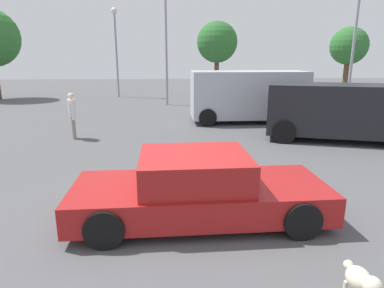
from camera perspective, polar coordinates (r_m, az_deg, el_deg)
name	(u,v)px	position (r m, az deg, el deg)	size (l,w,h in m)	color
ground_plane	(179,215)	(6.47, -2.18, -12.00)	(80.00, 80.00, 0.00)	#515154
sedan_foreground	(198,189)	(6.10, 1.08, -7.79)	(4.59, 1.97, 1.24)	maroon
dog	(362,281)	(4.79, 27.02, -20.08)	(0.30, 0.64, 0.47)	beige
van_white	(248,95)	(15.48, 9.51, 8.31)	(5.11, 2.20, 2.28)	#B2B7C1
suv_dark	(339,110)	(12.87, 23.85, 5.33)	(5.26, 3.31, 1.98)	black
pedestrian	(72,112)	(12.74, -19.80, 5.21)	(0.35, 0.55, 1.67)	gray
light_post_near	(166,28)	(20.81, -4.49, 19.15)	(0.44, 0.44, 6.72)	gray
light_post_mid	(116,37)	(25.54, -12.94, 17.38)	(0.44, 0.44, 6.24)	gray
light_post_far	(357,14)	(19.11, 26.44, 19.36)	(0.44, 0.44, 7.42)	gray
tree_back_left	(349,46)	(30.98, 25.26, 14.88)	(3.01, 3.01, 5.26)	brown
tree_back_right	(217,42)	(25.01, 4.31, 16.93)	(2.91, 2.91, 5.37)	brown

